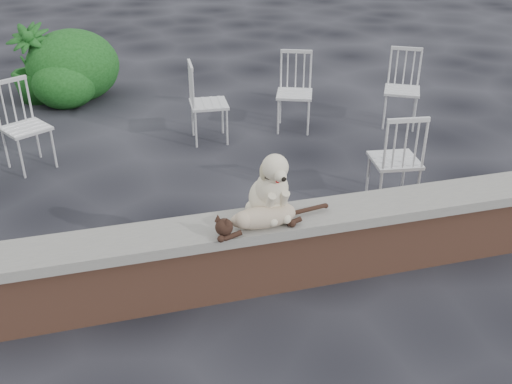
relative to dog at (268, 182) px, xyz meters
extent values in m
plane|color=black|center=(0.71, -0.05, -0.85)|extent=(60.00, 60.00, 0.00)
cube|color=brown|center=(0.71, -0.05, -0.60)|extent=(6.00, 0.30, 0.50)
cube|color=slate|center=(0.71, -0.05, -0.31)|extent=(6.20, 0.40, 0.08)
imported|color=#134313|center=(-1.94, 4.81, -0.33)|extent=(0.79, 0.79, 1.05)
ellipsoid|color=#134313|center=(-1.40, 4.83, -0.40)|extent=(1.26, 1.16, 1.00)
ellipsoid|color=#134313|center=(-1.53, 4.50, -0.55)|extent=(0.85, 0.78, 0.68)
camera|label=1|loc=(-1.06, -3.53, 1.91)|focal=40.99mm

